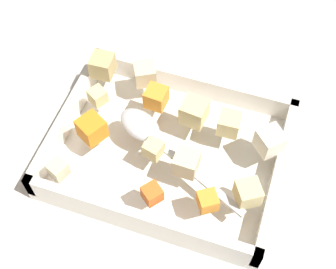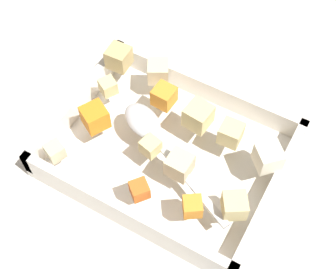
% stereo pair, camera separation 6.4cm
% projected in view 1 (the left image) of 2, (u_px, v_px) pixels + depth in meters
% --- Properties ---
extents(ground_plane, '(4.00, 4.00, 0.00)m').
position_uv_depth(ground_plane, '(164.00, 148.00, 0.70)').
color(ground_plane, beige).
extents(baking_dish, '(0.32, 0.24, 0.05)m').
position_uv_depth(baking_dish, '(168.00, 152.00, 0.68)').
color(baking_dish, white).
rests_on(baking_dish, ground_plane).
extents(carrot_chunk_mid_left, '(0.03, 0.03, 0.02)m').
position_uv_depth(carrot_chunk_mid_left, '(152.00, 194.00, 0.59)').
color(carrot_chunk_mid_left, orange).
rests_on(carrot_chunk_mid_left, baking_dish).
extents(carrot_chunk_back_center, '(0.04, 0.04, 0.03)m').
position_uv_depth(carrot_chunk_back_center, '(92.00, 129.00, 0.63)').
color(carrot_chunk_back_center, orange).
rests_on(carrot_chunk_back_center, baking_dish).
extents(carrot_chunk_front_center, '(0.03, 0.03, 0.03)m').
position_uv_depth(carrot_chunk_front_center, '(156.00, 97.00, 0.66)').
color(carrot_chunk_front_center, orange).
rests_on(carrot_chunk_front_center, baking_dish).
extents(carrot_chunk_far_left, '(0.03, 0.03, 0.02)m').
position_uv_depth(carrot_chunk_far_left, '(208.00, 201.00, 0.58)').
color(carrot_chunk_far_left, orange).
rests_on(carrot_chunk_far_left, baking_dish).
extents(potato_chunk_near_spoon, '(0.03, 0.03, 0.02)m').
position_uv_depth(potato_chunk_near_spoon, '(156.00, 150.00, 0.62)').
color(potato_chunk_near_spoon, '#E0CC89').
rests_on(potato_chunk_near_spoon, baking_dish).
extents(potato_chunk_corner_ne, '(0.04, 0.04, 0.03)m').
position_uv_depth(potato_chunk_corner_ne, '(248.00, 193.00, 0.58)').
color(potato_chunk_corner_ne, '#E0CC89').
rests_on(potato_chunk_corner_ne, baking_dish).
extents(potato_chunk_near_left, '(0.04, 0.04, 0.03)m').
position_uv_depth(potato_chunk_near_left, '(194.00, 112.00, 0.65)').
color(potato_chunk_near_left, '#E0CC89').
rests_on(potato_chunk_near_left, baking_dish).
extents(potato_chunk_heap_top, '(0.03, 0.03, 0.02)m').
position_uv_depth(potato_chunk_heap_top, '(58.00, 169.00, 0.61)').
color(potato_chunk_heap_top, beige).
rests_on(potato_chunk_heap_top, baking_dish).
extents(potato_chunk_center, '(0.03, 0.03, 0.03)m').
position_uv_depth(potato_chunk_center, '(103.00, 65.00, 0.69)').
color(potato_chunk_center, tan).
rests_on(potato_chunk_center, baking_dish).
extents(potato_chunk_mid_right, '(0.04, 0.04, 0.03)m').
position_uv_depth(potato_chunk_mid_right, '(145.00, 74.00, 0.69)').
color(potato_chunk_mid_right, beige).
rests_on(potato_chunk_mid_right, baking_dish).
extents(potato_chunk_corner_nw, '(0.03, 0.03, 0.02)m').
position_uv_depth(potato_chunk_corner_nw, '(98.00, 96.00, 0.67)').
color(potato_chunk_corner_nw, '#E0CC89').
rests_on(potato_chunk_corner_nw, baking_dish).
extents(potato_chunk_under_handle, '(0.03, 0.03, 0.03)m').
position_uv_depth(potato_chunk_under_handle, '(186.00, 163.00, 0.61)').
color(potato_chunk_under_handle, beige).
rests_on(potato_chunk_under_handle, baking_dish).
extents(potato_chunk_corner_sw, '(0.03, 0.03, 0.03)m').
position_uv_depth(potato_chunk_corner_sw, '(229.00, 124.00, 0.64)').
color(potato_chunk_corner_sw, '#E0CC89').
rests_on(potato_chunk_corner_sw, baking_dish).
extents(parsnip_chunk_near_right, '(0.05, 0.05, 0.03)m').
position_uv_depth(parsnip_chunk_near_right, '(270.00, 141.00, 0.62)').
color(parsnip_chunk_near_right, silver).
rests_on(parsnip_chunk_near_right, baking_dish).
extents(serving_spoon, '(0.21, 0.12, 0.02)m').
position_uv_depth(serving_spoon, '(147.00, 131.00, 0.64)').
color(serving_spoon, silver).
rests_on(serving_spoon, baking_dish).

